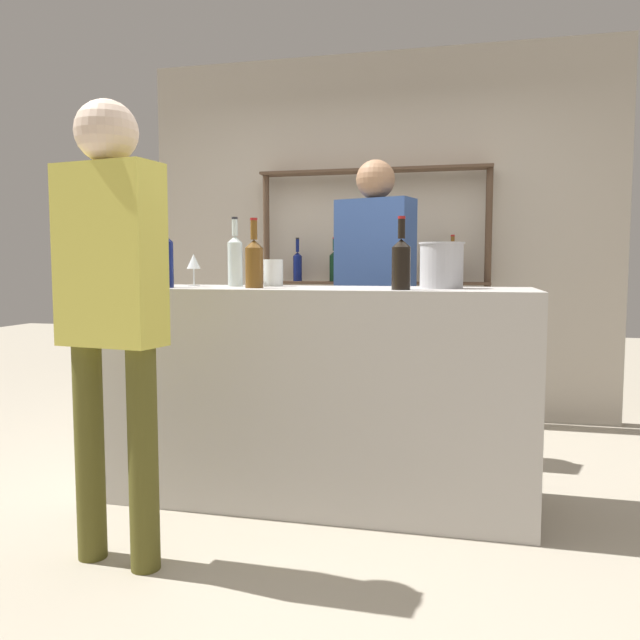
# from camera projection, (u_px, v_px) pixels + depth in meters

# --- Properties ---
(ground_plane) EXTENTS (16.00, 16.00, 0.00)m
(ground_plane) POSITION_uv_depth(u_px,v_px,m) (320.00, 498.00, 3.16)
(ground_plane) COLOR #B2A893
(bar_counter) EXTENTS (2.06, 0.65, 1.07)m
(bar_counter) POSITION_uv_depth(u_px,v_px,m) (320.00, 394.00, 3.12)
(bar_counter) COLOR #B7B2AD
(bar_counter) RESTS_ON ground_plane
(back_wall) EXTENTS (3.66, 0.12, 2.80)m
(back_wall) POSITION_uv_depth(u_px,v_px,m) (376.00, 237.00, 4.91)
(back_wall) COLOR #B2A899
(back_wall) RESTS_ON ground_plane
(back_shelf) EXTENTS (1.75, 0.18, 1.90)m
(back_shelf) POSITION_uv_depth(u_px,v_px,m) (373.00, 258.00, 4.75)
(back_shelf) COLOR #4C3828
(back_shelf) RESTS_ON ground_plane
(counter_bottle_0) EXTENTS (0.09, 0.09, 0.38)m
(counter_bottle_0) POSITION_uv_depth(u_px,v_px,m) (164.00, 258.00, 3.07)
(counter_bottle_0) COLOR #0F1956
(counter_bottle_0) RESTS_ON bar_counter
(counter_bottle_1) EXTENTS (0.08, 0.08, 0.33)m
(counter_bottle_1) POSITION_uv_depth(u_px,v_px,m) (401.00, 262.00, 2.79)
(counter_bottle_1) COLOR black
(counter_bottle_1) RESTS_ON bar_counter
(counter_bottle_2) EXTENTS (0.09, 0.09, 0.34)m
(counter_bottle_2) POSITION_uv_depth(u_px,v_px,m) (254.00, 262.00, 3.02)
(counter_bottle_2) COLOR brown
(counter_bottle_2) RESTS_ON bar_counter
(counter_bottle_3) EXTENTS (0.08, 0.08, 0.36)m
(counter_bottle_3) POSITION_uv_depth(u_px,v_px,m) (235.00, 259.00, 3.26)
(counter_bottle_3) COLOR silver
(counter_bottle_3) RESTS_ON bar_counter
(wine_glass) EXTENTS (0.07, 0.07, 0.17)m
(wine_glass) POSITION_uv_depth(u_px,v_px,m) (194.00, 262.00, 3.30)
(wine_glass) COLOR silver
(wine_glass) RESTS_ON bar_counter
(ice_bucket) EXTENTS (0.22, 0.22, 0.22)m
(ice_bucket) POSITION_uv_depth(u_px,v_px,m) (442.00, 265.00, 2.97)
(ice_bucket) COLOR #B2B2B7
(ice_bucket) RESTS_ON bar_counter
(cork_jar) EXTENTS (0.10, 0.10, 0.14)m
(cork_jar) POSITION_uv_depth(u_px,v_px,m) (273.00, 273.00, 3.29)
(cork_jar) COLOR silver
(cork_jar) RESTS_ON bar_counter
(customer_left) EXTENTS (0.43, 0.24, 1.79)m
(customer_left) POSITION_uv_depth(u_px,v_px,m) (111.00, 291.00, 2.38)
(customer_left) COLOR brown
(customer_left) RESTS_ON ground_plane
(server_behind_counter) EXTENTS (0.51, 0.33, 1.82)m
(server_behind_counter) POSITION_uv_depth(u_px,v_px,m) (375.00, 282.00, 3.86)
(server_behind_counter) COLOR #121C33
(server_behind_counter) RESTS_ON ground_plane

